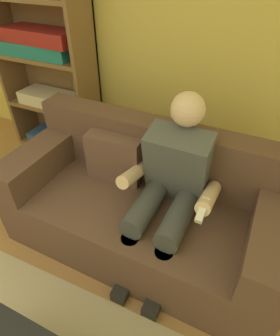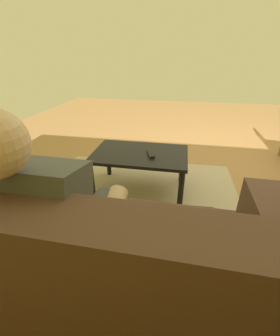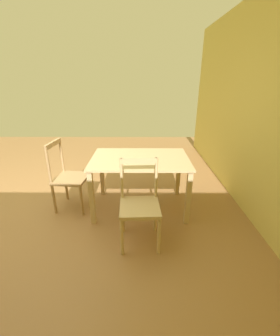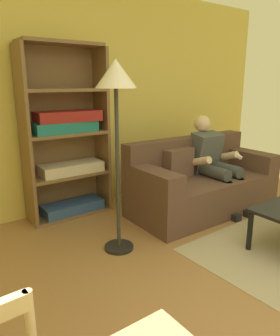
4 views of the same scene
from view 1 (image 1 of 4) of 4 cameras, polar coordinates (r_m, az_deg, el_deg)
wall_back at (r=2.94m, az=-12.52°, el=28.84°), size 6.40×0.12×2.72m
couch at (r=2.04m, az=0.60°, el=-7.84°), size 1.89×0.87×0.89m
person_lounging at (r=1.80m, az=6.17°, el=-3.98°), size 0.60×0.87×1.16m
bookshelf at (r=3.03m, az=-18.19°, el=18.72°), size 0.97×0.36×1.98m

